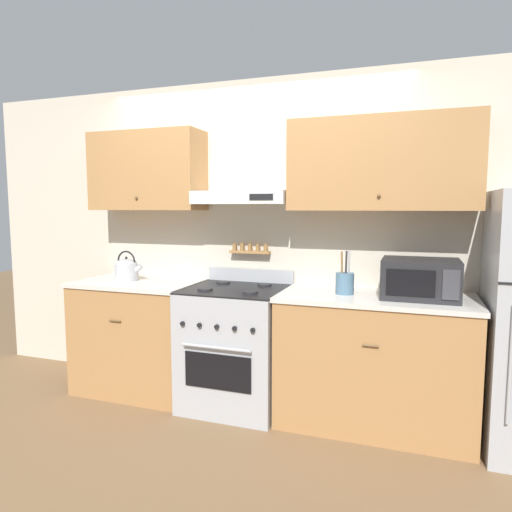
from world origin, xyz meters
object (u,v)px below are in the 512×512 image
microwave (420,279)px  utensil_crock (345,283)px  stove_range (236,346)px  tea_kettle (127,269)px

microwave → utensil_crock: (-0.50, -0.02, -0.05)m
stove_range → utensil_crock: utensil_crock is taller
tea_kettle → utensil_crock: utensil_crock is taller
stove_range → microwave: microwave is taller
tea_kettle → utensil_crock: 1.80m
stove_range → tea_kettle: 1.13m
tea_kettle → microwave: size_ratio=0.51×
microwave → utensil_crock: utensil_crock is taller
stove_range → microwave: bearing=1.1°
stove_range → microwave: (1.32, 0.03, 0.59)m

